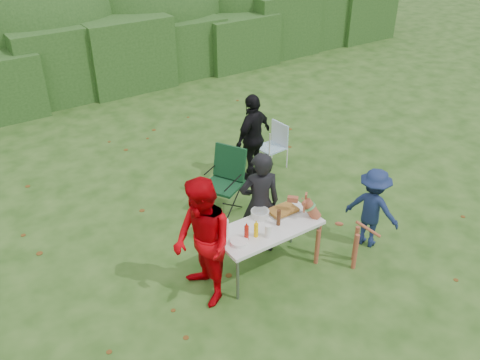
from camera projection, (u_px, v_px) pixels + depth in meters
ground at (248, 277)px, 7.12m from camera, size 80.00×80.00×0.00m
hedge_row at (61, 67)px, 12.37m from camera, size 22.00×1.40×1.70m
shrub_backdrop at (36, 22)px, 13.12m from camera, size 20.00×2.60×3.20m
folding_table at (268, 230)px, 6.94m from camera, size 1.50×0.70×0.74m
person_cook at (260, 204)px, 7.25m from camera, size 0.70×0.58×1.64m
person_red_jacket at (203, 243)px, 6.35m from camera, size 0.74×0.91×1.79m
person_black_puffy at (253, 137)px, 9.09m from camera, size 1.04×0.70×1.64m
child at (372, 208)px, 7.48m from camera, size 0.75×0.94×1.27m
dog at (338, 233)px, 7.17m from camera, size 1.05×1.07×1.02m
camping_chair at (223, 182)px, 8.31m from camera, size 0.92×0.92×1.08m
lawn_chair at (271, 146)px, 9.66m from camera, size 0.54×0.54×0.86m
food_tray at (283, 212)px, 7.20m from camera, size 0.45×0.30×0.02m
focaccia_bread at (283, 210)px, 7.19m from camera, size 0.40×0.26×0.04m
mustard_bottle at (256, 230)px, 6.67m from camera, size 0.06×0.06×0.20m
ketchup_bottle at (247, 233)px, 6.60m from camera, size 0.06×0.06×0.22m
beer_bottle at (279, 218)px, 6.88m from camera, size 0.06×0.06×0.24m
paper_towel_roll at (224, 228)px, 6.66m from camera, size 0.12×0.12×0.26m
cup_stack at (268, 231)px, 6.67m from camera, size 0.08×0.08×0.18m
pasta_bowl at (260, 214)px, 7.08m from camera, size 0.26×0.26×0.10m
plate_stack at (239, 242)px, 6.58m from camera, size 0.24×0.24×0.05m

